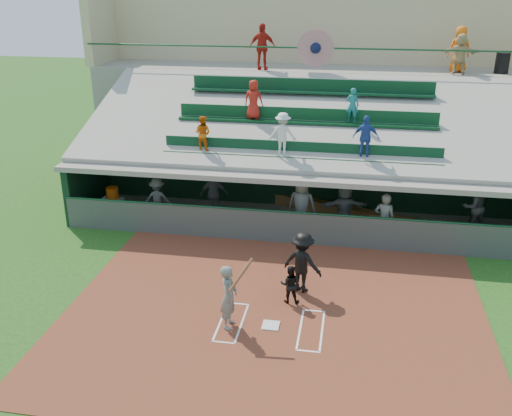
% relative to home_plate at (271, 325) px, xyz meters
% --- Properties ---
extents(ground, '(100.00, 100.00, 0.00)m').
position_rel_home_plate_xyz_m(ground, '(0.00, 0.00, -0.04)').
color(ground, '#1E4B15').
rests_on(ground, ground).
extents(dirt_slab, '(11.00, 9.00, 0.02)m').
position_rel_home_plate_xyz_m(dirt_slab, '(0.00, 0.50, -0.03)').
color(dirt_slab, '#612B1B').
rests_on(dirt_slab, ground).
extents(home_plate, '(0.43, 0.43, 0.03)m').
position_rel_home_plate_xyz_m(home_plate, '(0.00, 0.00, 0.00)').
color(home_plate, silver).
rests_on(home_plate, dirt_slab).
extents(batters_box_chalk, '(2.65, 1.85, 0.01)m').
position_rel_home_plate_xyz_m(batters_box_chalk, '(0.00, 0.00, -0.01)').
color(batters_box_chalk, silver).
rests_on(batters_box_chalk, dirt_slab).
extents(dugout_floor, '(16.00, 3.50, 0.04)m').
position_rel_home_plate_xyz_m(dugout_floor, '(0.00, 6.75, -0.02)').
color(dugout_floor, gray).
rests_on(dugout_floor, ground).
extents(concourse_slab, '(20.00, 3.00, 4.60)m').
position_rel_home_plate_xyz_m(concourse_slab, '(0.00, 13.50, 2.26)').
color(concourse_slab, gray).
rests_on(concourse_slab, ground).
extents(grandstand, '(20.40, 10.40, 7.80)m').
position_rel_home_plate_xyz_m(grandstand, '(-0.00, 10.51, 2.23)').
color(grandstand, '#484D48').
rests_on(grandstand, ground).
extents(batter_at_plate, '(0.84, 0.74, 1.95)m').
position_rel_home_plate_xyz_m(batter_at_plate, '(-1.03, -0.18, 0.84)').
color(batter_at_plate, '#5F615C').
rests_on(batter_at_plate, dirt_slab).
extents(catcher, '(0.56, 0.45, 1.09)m').
position_rel_home_plate_xyz_m(catcher, '(0.33, 1.25, 0.53)').
color(catcher, black).
rests_on(catcher, dirt_slab).
extents(home_umpire, '(1.30, 1.02, 1.76)m').
position_rel_home_plate_xyz_m(home_umpire, '(0.59, 1.94, 0.86)').
color(home_umpire, black).
rests_on(home_umpire, dirt_slab).
extents(dugout_bench, '(12.73, 5.07, 0.40)m').
position_rel_home_plate_xyz_m(dugout_bench, '(0.13, 8.13, 0.21)').
color(dugout_bench, olive).
rests_on(dugout_bench, dugout_floor).
extents(white_table, '(0.79, 0.62, 0.65)m').
position_rel_home_plate_xyz_m(white_table, '(-6.90, 6.22, 0.33)').
color(white_table, silver).
rests_on(white_table, dugout_floor).
extents(water_cooler, '(0.44, 0.44, 0.44)m').
position_rel_home_plate_xyz_m(water_cooler, '(-6.83, 6.21, 0.88)').
color(water_cooler, '#CC550C').
rests_on(water_cooler, white_table).
extents(dugout_player_a, '(1.09, 0.72, 1.58)m').
position_rel_home_plate_xyz_m(dugout_player_a, '(-5.07, 6.14, 0.79)').
color(dugout_player_a, '#50524E').
rests_on(dugout_player_a, dugout_floor).
extents(dugout_player_b, '(1.06, 0.63, 1.70)m').
position_rel_home_plate_xyz_m(dugout_player_b, '(-3.15, 6.83, 0.85)').
color(dugout_player_b, '#525550').
rests_on(dugout_player_b, dugout_floor).
extents(dugout_player_c, '(1.05, 0.75, 1.99)m').
position_rel_home_plate_xyz_m(dugout_player_c, '(0.17, 5.93, 1.00)').
color(dugout_player_c, '#5C5F5A').
rests_on(dugout_player_c, dugout_floor).
extents(dugout_player_d, '(1.70, 0.80, 1.76)m').
position_rel_home_plate_xyz_m(dugout_player_d, '(1.61, 6.19, 0.89)').
color(dugout_player_d, '#575A55').
rests_on(dugout_player_d, dugout_floor).
extents(dugout_player_e, '(0.73, 0.54, 1.81)m').
position_rel_home_plate_xyz_m(dugout_player_e, '(2.92, 5.34, 0.91)').
color(dugout_player_e, '#51534E').
rests_on(dugout_player_e, dugout_floor).
extents(dugout_player_f, '(1.08, 0.97, 1.83)m').
position_rel_home_plate_xyz_m(dugout_player_f, '(6.02, 7.01, 0.92)').
color(dugout_player_f, '#51534E').
rests_on(dugout_player_f, dugout_floor).
extents(trash_bin, '(0.56, 0.56, 0.84)m').
position_rel_home_plate_xyz_m(trash_bin, '(7.60, 13.17, 4.98)').
color(trash_bin, black).
rests_on(trash_bin, concourse_slab).
extents(concourse_staff_a, '(1.16, 0.57, 1.92)m').
position_rel_home_plate_xyz_m(concourse_staff_a, '(-2.28, 12.44, 5.52)').
color(concourse_staff_a, '#B21D14').
rests_on(concourse_staff_a, concourse_slab).
extents(concourse_staff_b, '(0.98, 0.71, 1.86)m').
position_rel_home_plate_xyz_m(concourse_staff_b, '(5.85, 13.20, 5.50)').
color(concourse_staff_b, orange).
rests_on(concourse_staff_b, concourse_slab).
extents(concourse_staff_c, '(1.52, 0.53, 1.63)m').
position_rel_home_plate_xyz_m(concourse_staff_c, '(5.80, 12.63, 5.38)').
color(concourse_staff_c, tan).
rests_on(concourse_staff_c, concourse_slab).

